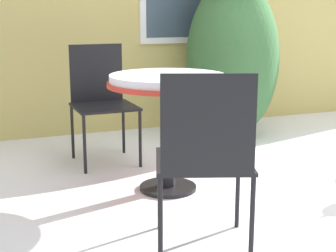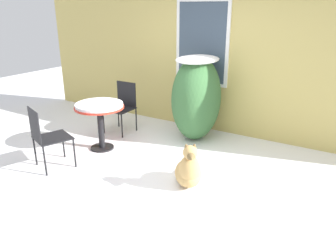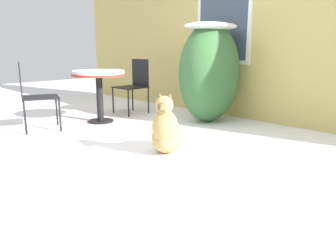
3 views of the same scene
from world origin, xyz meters
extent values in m
plane|color=white|center=(0.00, 0.00, 0.00)|extent=(16.00, 16.00, 0.00)
cube|color=tan|center=(0.00, 2.20, 1.37)|extent=(8.00, 0.06, 2.74)
cube|color=white|center=(-0.23, 2.16, 1.61)|extent=(1.04, 0.04, 1.52)
cube|color=#3D4C5B|center=(-0.23, 2.14, 1.61)|extent=(0.92, 0.01, 1.40)
ellipsoid|color=#386638|center=(-0.03, 1.60, 0.73)|extent=(0.80, 1.04, 1.47)
ellipsoid|color=white|center=(-0.03, 1.60, 1.41)|extent=(0.68, 0.89, 0.12)
cylinder|color=black|center=(-1.16, 0.39, 0.01)|extent=(0.38, 0.38, 0.03)
cylinder|color=black|center=(-1.16, 0.39, 0.36)|extent=(0.10, 0.10, 0.68)
cylinder|color=red|center=(-1.16, 0.39, 0.72)|extent=(0.79, 0.79, 0.03)
cylinder|color=white|center=(-1.16, 0.39, 0.76)|extent=(0.76, 0.76, 0.05)
cube|color=black|center=(-1.39, 1.15, 0.45)|extent=(0.47, 0.47, 0.02)
cube|color=black|center=(-1.39, 1.38, 0.69)|extent=(0.43, 0.02, 0.46)
cylinder|color=black|center=(-1.60, 0.94, 0.22)|extent=(0.02, 0.02, 0.44)
cylinder|color=black|center=(-1.17, 0.94, 0.22)|extent=(0.02, 0.02, 0.44)
cylinder|color=black|center=(-1.60, 1.37, 0.22)|extent=(0.02, 0.02, 0.44)
cylinder|color=black|center=(-1.17, 1.37, 0.22)|extent=(0.02, 0.02, 0.44)
cube|color=black|center=(-1.31, -0.45, 0.45)|extent=(0.60, 0.60, 0.02)
cube|color=black|center=(-1.39, -0.66, 0.69)|extent=(0.41, 0.16, 0.46)
cylinder|color=black|center=(-1.03, -0.32, 0.22)|extent=(0.02, 0.02, 0.44)
cylinder|color=black|center=(-1.44, -0.17, 0.22)|extent=(0.02, 0.02, 0.44)
cylinder|color=black|center=(-1.18, -0.73, 0.22)|extent=(0.02, 0.02, 0.44)
cylinder|color=black|center=(-1.59, -0.57, 0.22)|extent=(0.02, 0.02, 0.44)
ellipsoid|color=tan|center=(0.62, 0.09, 0.17)|extent=(0.57, 0.61, 0.33)
ellipsoid|color=tan|center=(0.70, -0.04, 0.31)|extent=(0.36, 0.35, 0.36)
sphere|color=tan|center=(0.72, -0.06, 0.55)|extent=(0.18, 0.18, 0.18)
cone|color=brown|center=(0.80, -0.17, 0.53)|extent=(0.13, 0.13, 0.10)
ellipsoid|color=brown|center=(0.67, -0.08, 0.61)|extent=(0.05, 0.04, 0.08)
ellipsoid|color=brown|center=(0.76, -0.02, 0.61)|extent=(0.05, 0.04, 0.08)
ellipsoid|color=tan|center=(0.49, 0.29, 0.07)|extent=(0.19, 0.24, 0.06)
camera|label=1|loc=(-2.39, -2.67, 1.19)|focal=55.00mm
camera|label=2|loc=(2.38, -3.33, 2.22)|focal=35.00mm
camera|label=3|loc=(3.05, -2.30, 1.10)|focal=35.00mm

